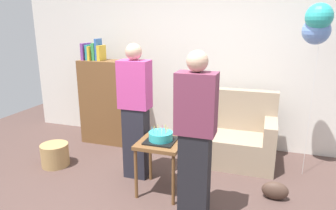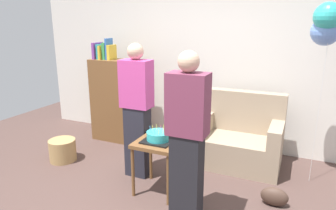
% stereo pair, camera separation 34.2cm
% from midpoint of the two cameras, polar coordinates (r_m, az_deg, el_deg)
% --- Properties ---
extents(wall_back, '(6.00, 0.10, 2.70)m').
position_cam_midpoint_polar(wall_back, '(4.65, 10.13, 8.84)').
color(wall_back, silver).
rests_on(wall_back, ground_plane).
extents(couch, '(1.10, 0.70, 0.96)m').
position_cam_midpoint_polar(couch, '(4.22, 15.45, -6.33)').
color(couch, gray).
rests_on(couch, ground_plane).
extents(bookshelf, '(0.80, 0.36, 1.62)m').
position_cam_midpoint_polar(bookshelf, '(4.85, -7.64, 1.10)').
color(bookshelf, brown).
rests_on(bookshelf, ground_plane).
extents(side_table, '(0.48, 0.48, 0.61)m').
position_cam_midpoint_polar(side_table, '(3.35, 1.18, -8.31)').
color(side_table, brown).
rests_on(side_table, ground_plane).
extents(birthday_cake, '(0.32, 0.32, 0.17)m').
position_cam_midpoint_polar(birthday_cake, '(3.30, 1.19, -6.03)').
color(birthday_cake, black).
rests_on(birthday_cake, side_table).
extents(person_blowing_candles, '(0.36, 0.22, 1.63)m').
position_cam_midpoint_polar(person_blowing_candles, '(3.62, -3.16, -1.12)').
color(person_blowing_candles, '#23232D').
rests_on(person_blowing_candles, ground_plane).
extents(person_holding_cake, '(0.36, 0.22, 1.63)m').
position_cam_midpoint_polar(person_holding_cake, '(2.77, 7.20, -6.47)').
color(person_holding_cake, black).
rests_on(person_holding_cake, ground_plane).
extents(wicker_basket, '(0.36, 0.36, 0.30)m').
position_cam_midpoint_polar(wicker_basket, '(4.41, -17.13, -8.16)').
color(wicker_basket, '#A88451').
rests_on(wicker_basket, ground_plane).
extents(handbag, '(0.28, 0.14, 0.20)m').
position_cam_midpoint_polar(handbag, '(3.53, 22.14, -15.74)').
color(handbag, '#473328').
rests_on(handbag, ground_plane).
extents(balloon_bunch, '(0.31, 0.38, 2.06)m').
position_cam_midpoint_polar(balloon_bunch, '(3.84, 30.08, 12.97)').
color(balloon_bunch, silver).
rests_on(balloon_bunch, ground_plane).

